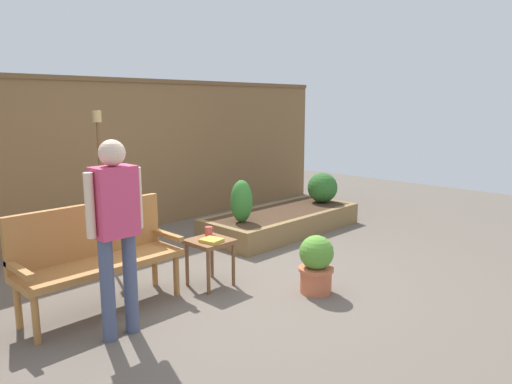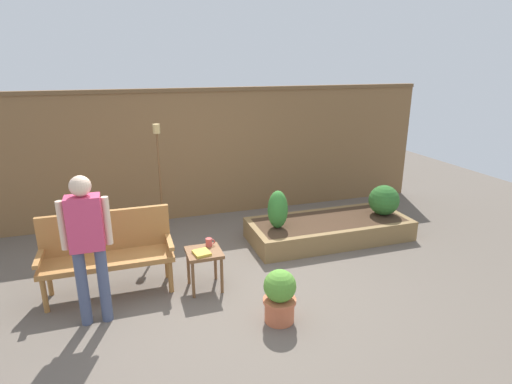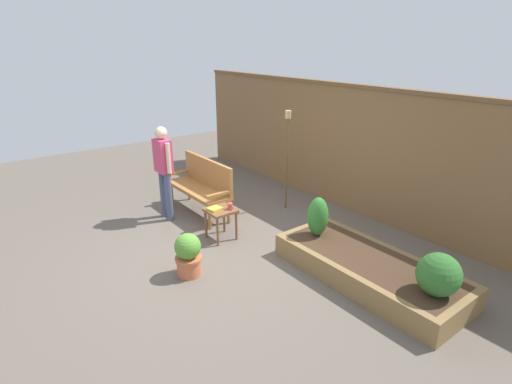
# 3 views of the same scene
# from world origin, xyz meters

# --- Properties ---
(ground_plane) EXTENTS (14.00, 14.00, 0.00)m
(ground_plane) POSITION_xyz_m (0.00, 0.00, 0.00)
(ground_plane) COLOR #60564C
(fence_back) EXTENTS (8.40, 0.14, 2.16)m
(fence_back) POSITION_xyz_m (0.00, 2.60, 1.09)
(fence_back) COLOR brown
(fence_back) RESTS_ON ground_plane
(garden_bench) EXTENTS (1.44, 0.48, 0.94)m
(garden_bench) POSITION_xyz_m (-1.39, 0.46, 0.54)
(garden_bench) COLOR #A87038
(garden_bench) RESTS_ON ground_plane
(side_table) EXTENTS (0.40, 0.40, 0.48)m
(side_table) POSITION_xyz_m (-0.34, 0.14, 0.40)
(side_table) COLOR brown
(side_table) RESTS_ON ground_plane
(cup_on_table) EXTENTS (0.11, 0.08, 0.10)m
(cup_on_table) POSITION_xyz_m (-0.25, 0.26, 0.53)
(cup_on_table) COLOR #CC4C47
(cup_on_table) RESTS_ON side_table
(book_on_table) EXTENTS (0.20, 0.22, 0.03)m
(book_on_table) POSITION_xyz_m (-0.38, 0.07, 0.50)
(book_on_table) COLOR gold
(book_on_table) RESTS_ON side_table
(potted_boxwood) EXTENTS (0.34, 0.34, 0.57)m
(potted_boxwood) POSITION_xyz_m (0.26, -0.73, 0.30)
(potted_boxwood) COLOR #C66642
(potted_boxwood) RESTS_ON ground_plane
(raised_planter_bed) EXTENTS (2.40, 1.00, 0.30)m
(raised_planter_bed) POSITION_xyz_m (1.73, 0.98, 0.15)
(raised_planter_bed) COLOR olive
(raised_planter_bed) RESTS_ON ground_plane
(shrub_near_bench) EXTENTS (0.28, 0.28, 0.55)m
(shrub_near_bench) POSITION_xyz_m (0.87, 0.93, 0.58)
(shrub_near_bench) COLOR brown
(shrub_near_bench) RESTS_ON raised_planter_bed
(shrub_far_corner) EXTENTS (0.46, 0.46, 0.46)m
(shrub_far_corner) POSITION_xyz_m (2.62, 0.93, 0.53)
(shrub_far_corner) COLOR brown
(shrub_far_corner) RESTS_ON raised_planter_bed
(tiki_torch) EXTENTS (0.10, 0.10, 1.74)m
(tiki_torch) POSITION_xyz_m (-0.64, 1.71, 1.19)
(tiki_torch) COLOR brown
(tiki_torch) RESTS_ON ground_plane
(person_by_bench) EXTENTS (0.47, 0.20, 1.56)m
(person_by_bench) POSITION_xyz_m (-1.53, -0.16, 0.93)
(person_by_bench) COLOR #475170
(person_by_bench) RESTS_ON ground_plane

